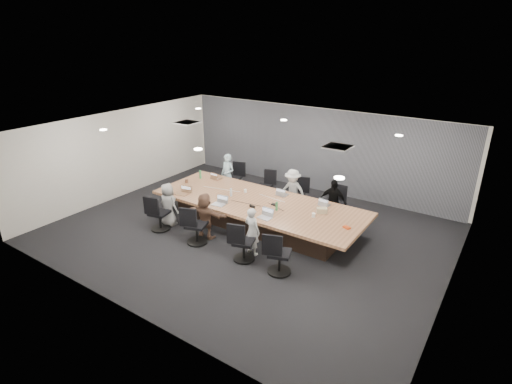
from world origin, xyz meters
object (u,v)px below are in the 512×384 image
Objects in this scene: person_2 at (292,191)px; laptop_2 at (283,194)px; bottle_clear at (231,192)px; bottle_green_left at (200,174)px; conference_table at (258,212)px; snack_packet at (347,227)px; chair_2 at (298,197)px; person_5 at (205,216)px; chair_1 at (265,189)px; laptop_3 at (324,205)px; chair_3 at (337,206)px; person_0 at (228,175)px; mug_brown at (187,181)px; person_3 at (333,201)px; canvas_bag at (322,210)px; chair_6 at (244,245)px; laptop_4 at (182,194)px; person_4 at (168,205)px; chair_0 at (234,180)px; chair_4 at (160,216)px; chair_7 at (280,256)px; laptop_0 at (217,178)px; bottle_green_right at (277,206)px; laptop_5 at (218,205)px; laptop_6 at (265,218)px.

laptop_2 is (0.00, -0.55, 0.08)m from person_2.
bottle_green_left is at bearing 159.86° from bottle_clear.
snack_packet is (2.65, -0.16, 0.36)m from conference_table.
person_5 is at bearing 51.40° from chair_2.
chair_1 is 2.67m from laptop_3.
person_0 is at bearing 8.71° from chair_3.
mug_brown reaches higher than chair_1.
laptop_2 is at bearing 67.53° from conference_table.
person_3 is 2.88m from bottle_clear.
person_0 is at bearing 130.72° from bottle_clear.
chair_2 is 2.81× the size of canvas_bag.
chair_6 is 0.58× the size of person_0.
person_3 is (3.73, 0.00, -0.05)m from person_0.
chair_1 is at bearing 20.38° from person_0.
chair_2 is 3.51m from laptop_4.
mug_brown is at bearing -65.98° from person_4.
chair_1 is 1.02× the size of chair_2.
person_5 is (1.35, -3.05, 0.22)m from chair_0.
person_0 is at bearing 73.25° from chair_0.
snack_packet is (3.52, -1.86, 0.39)m from chair_1.
laptop_2 is (2.43, 2.50, 0.33)m from chair_4.
chair_6 is at bearing -66.76° from conference_table.
chair_7 is at bearing 166.31° from person_5.
person_0 reaches higher than chair_0.
bottle_green_right is at bearing 163.92° from laptop_0.
chair_0 is 1.13× the size of chair_3.
canvas_bag is at bearing 44.07° from chair_6.
person_3 reaches higher than snack_packet.
bottle_green_left reaches higher than canvas_bag.
chair_4 is 0.64× the size of person_3.
bottle_green_right reaches higher than snack_packet.
chair_1 is at bearing -140.34° from laptop_0.
person_4 reaches higher than chair_7.
bottle_green_right is (0.73, -0.22, 0.46)m from conference_table.
chair_6 is 4.71× the size of snack_packet.
chair_3 is at bearing 118.82° from snack_packet.
person_5 is (1.35, -0.55, -0.12)m from laptop_4.
bottle_clear reaches higher than chair_3.
laptop_3 is at bearing -178.77° from laptop_2.
bottle_green_left is (-0.45, 1.86, 0.25)m from person_4.
person_5 is (0.11, -3.05, 0.25)m from chair_1.
person_2 is 4.40× the size of laptop_2.
bottle_clear is (-1.18, -1.81, 0.49)m from chair_2.
laptop_5 is at bearing -36.19° from bottle_green_left.
chair_3 is 1.62m from laptop_2.
bottle_clear reaches higher than laptop_6.
chair_0 is at bearing -19.00° from chair_2.
person_3 reaches higher than chair_3.
person_0 is (-2.84, 3.05, 0.29)m from chair_6.
chair_2 is 2.22m from bottle_clear.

